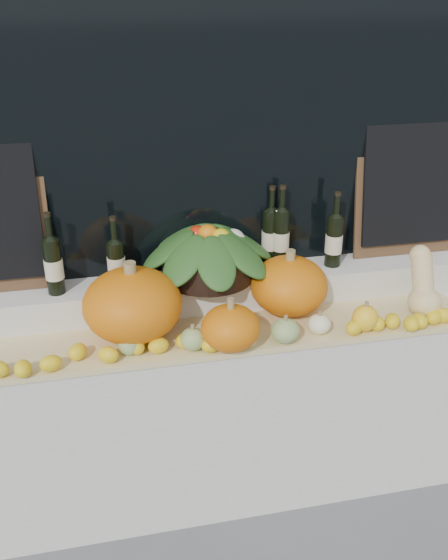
% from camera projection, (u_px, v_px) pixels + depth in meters
% --- Properties ---
extents(display_sill, '(2.30, 0.55, 0.88)m').
position_uv_depth(display_sill, '(221.00, 405.00, 2.88)').
color(display_sill, silver).
rests_on(display_sill, ground).
extents(rear_tier, '(2.30, 0.25, 0.16)m').
position_uv_depth(rear_tier, '(213.00, 290.00, 2.78)').
color(rear_tier, silver).
rests_on(rear_tier, display_sill).
extents(straw_bedding, '(2.10, 0.32, 0.02)m').
position_uv_depth(straw_bedding, '(227.00, 335.00, 2.57)').
color(straw_bedding, tan).
rests_on(straw_bedding, display_sill).
extents(pumpkin_left, '(0.44, 0.44, 0.29)m').
position_uv_depth(pumpkin_left, '(133.00, 305.00, 2.47)').
color(pumpkin_left, orange).
rests_on(pumpkin_left, straw_bedding).
extents(pumpkin_right, '(0.42, 0.42, 0.25)m').
position_uv_depth(pumpkin_right, '(289.00, 286.00, 2.67)').
color(pumpkin_right, orange).
rests_on(pumpkin_right, straw_bedding).
extents(pumpkin_center, '(0.29, 0.29, 0.18)m').
position_uv_depth(pumpkin_center, '(231.00, 328.00, 2.41)').
color(pumpkin_center, orange).
rests_on(pumpkin_center, straw_bedding).
extents(butternut_squash, '(0.14, 0.21, 0.29)m').
position_uv_depth(butternut_squash, '(423.00, 287.00, 2.66)').
color(butternut_squash, '#E9CA89').
rests_on(butternut_squash, straw_bedding).
extents(decorative_gourds, '(1.06, 0.16, 0.17)m').
position_uv_depth(decorative_gourds, '(261.00, 331.00, 2.46)').
color(decorative_gourds, '#356D20').
rests_on(decorative_gourds, straw_bedding).
extents(lemon_heap, '(2.20, 0.16, 0.06)m').
position_uv_depth(lemon_heap, '(233.00, 339.00, 2.45)').
color(lemon_heap, yellow).
rests_on(lemon_heap, straw_bedding).
extents(produce_bowl, '(0.61, 0.61, 0.25)m').
position_uv_depth(produce_bowl, '(208.00, 251.00, 2.67)').
color(produce_bowl, black).
rests_on(produce_bowl, rear_tier).
extents(wine_bottle_far_left, '(0.08, 0.08, 0.35)m').
position_uv_depth(wine_bottle_far_left, '(54.00, 265.00, 2.53)').
color(wine_bottle_far_left, black).
rests_on(wine_bottle_far_left, rear_tier).
extents(wine_bottle_near_left, '(0.08, 0.08, 0.31)m').
position_uv_depth(wine_bottle_near_left, '(116.00, 263.00, 2.61)').
color(wine_bottle_near_left, black).
rests_on(wine_bottle_near_left, rear_tier).
extents(wine_bottle_tall, '(0.08, 0.08, 0.36)m').
position_uv_depth(wine_bottle_tall, '(271.00, 237.00, 2.79)').
color(wine_bottle_tall, black).
rests_on(wine_bottle_tall, rear_tier).
extents(wine_bottle_near_right, '(0.08, 0.08, 0.38)m').
position_uv_depth(wine_bottle_near_right, '(281.00, 237.00, 2.77)').
color(wine_bottle_near_right, black).
rests_on(wine_bottle_near_right, rear_tier).
extents(wine_bottle_far_right, '(0.08, 0.08, 0.35)m').
position_uv_depth(wine_bottle_far_right, '(334.00, 240.00, 2.78)').
color(wine_bottle_far_right, black).
rests_on(wine_bottle_far_right, rear_tier).
extents(chalkboard_right, '(0.50, 0.12, 0.62)m').
position_uv_depth(chalkboard_right, '(408.00, 186.00, 2.83)').
color(chalkboard_right, '#4C331E').
rests_on(chalkboard_right, rear_tier).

